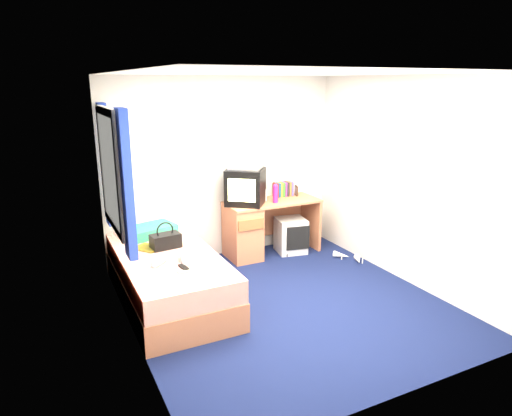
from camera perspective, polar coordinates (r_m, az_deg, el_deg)
name	(u,v)px	position (r m, az deg, el deg)	size (l,w,h in m)	color
ground	(285,303)	(5.06, 3.68, -11.81)	(3.40, 3.40, 0.00)	#0C1438
room_shell	(288,172)	(4.58, 3.99, 4.54)	(3.40, 3.40, 3.40)	white
bed	(169,278)	(5.09, -10.82, -8.55)	(1.01, 2.00, 0.54)	#C97B54
pillow	(151,231)	(5.61, -12.99, -2.77)	(0.55, 0.35, 0.12)	teal
desk	(254,227)	(6.22, -0.29, -2.43)	(1.30, 0.55, 0.75)	#C97B54
storage_cube	(291,235)	(6.43, 4.35, -3.41)	(0.39, 0.39, 0.48)	silver
crt_tv	(245,187)	(6.02, -1.34, 2.68)	(0.64, 0.64, 0.47)	black
vcr	(245,166)	(5.96, -1.34, 5.28)	(0.42, 0.30, 0.08)	#BBBABD
book_row	(283,189)	(6.49, 3.42, 2.37)	(0.27, 0.13, 0.20)	maroon
picture_frame	(296,191)	(6.55, 5.06, 2.18)	(0.02, 0.12, 0.14)	black
pink_water_bottle	(275,194)	(6.12, 2.44, 1.72)	(0.07, 0.07, 0.23)	#E52078
aerosol_can	(265,195)	(6.22, 1.15, 1.66)	(0.05, 0.05, 0.17)	silver
handbag	(166,240)	(5.15, -11.24, -3.98)	(0.34, 0.22, 0.30)	black
towel	(196,256)	(4.76, -7.48, -5.96)	(0.30, 0.25, 0.10)	white
magazine	(148,248)	(5.20, -13.34, -4.87)	(0.21, 0.28, 0.01)	yellow
water_bottle	(160,261)	(4.72, -11.96, -6.54)	(0.07, 0.07, 0.20)	silver
colour_swatch_fan	(189,271)	(4.52, -8.40, -7.79)	(0.22, 0.06, 0.01)	gold
remote_control	(184,267)	(4.60, -9.00, -7.34)	(0.05, 0.16, 0.02)	black
window_assembly	(113,173)	(4.92, -17.39, 4.23)	(0.11, 1.42, 1.40)	silver
white_heels	(350,257)	(6.29, 11.64, -6.08)	(0.29, 0.47, 0.09)	white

